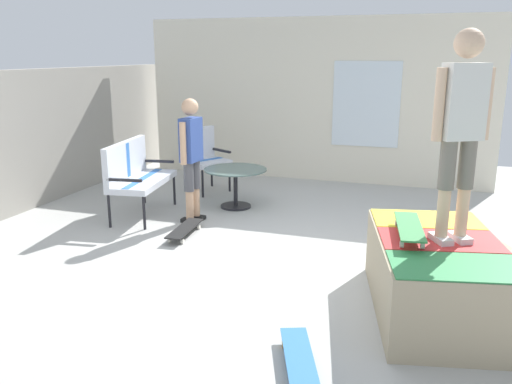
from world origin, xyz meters
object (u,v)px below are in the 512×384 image
skateboard_spare (299,358)px  patio_chair_near_house (203,153)px  person_watching (191,152)px  skateboard_on_ramp (409,227)px  person_skater (461,122)px  skate_ramp (441,276)px  patio_table (236,180)px  skateboard_by_bench (185,229)px  patio_bench (135,171)px

skateboard_spare → patio_chair_near_house: bearing=31.3°
person_watching → skateboard_on_ramp: person_watching is taller
patio_chair_near_house → person_skater: bearing=-131.5°
person_skater → skateboard_spare: bearing=140.6°
person_skater → skateboard_on_ramp: size_ratio=2.06×
skate_ramp → skateboard_spare: skate_ramp is taller
patio_table → person_watching: size_ratio=0.56×
patio_table → skateboard_spare: 4.14m
skate_ramp → person_skater: size_ratio=1.30×
skateboard_spare → skateboard_on_ramp: 1.51m
person_skater → skateboard_on_ramp: (0.01, 0.33, -0.90)m
patio_table → person_watching: (-0.79, 0.31, 0.53)m
skate_ramp → patio_table: (2.47, 2.79, 0.07)m
patio_table → skateboard_on_ramp: skateboard_on_ramp is taller
person_watching → skateboard_by_bench: (-0.58, -0.15, -0.85)m
patio_chair_near_house → skateboard_spare: (-4.45, -2.70, -0.53)m
patio_chair_near_house → person_watching: size_ratio=0.63×
patio_table → skateboard_spare: patio_table is taller
patio_bench → patio_table: bearing=-56.2°
person_skater → skateboard_by_bench: 3.56m
patio_chair_near_house → patio_table: size_ratio=1.13×
patio_chair_near_house → person_watching: bearing=-160.8°
patio_table → skateboard_spare: size_ratio=1.10×
patio_chair_near_house → patio_table: patio_chair_near_house is taller
patio_chair_near_house → patio_table: bearing=-131.8°
patio_chair_near_house → skateboard_on_ramp: patio_chair_near_house is taller
skate_ramp → skateboard_on_ramp: (-0.02, 0.29, 0.42)m
patio_table → skateboard_spare: bearing=-153.3°
skate_ramp → patio_chair_near_house: size_ratio=2.15×
patio_bench → skateboard_by_bench: bearing=-120.0°
skate_ramp → person_skater: bearing=-125.8°
patio_table → person_skater: 3.98m
person_watching → person_skater: bearing=-118.6°
patio_table → skateboard_by_bench: bearing=173.4°
patio_table → skate_ramp: bearing=-131.5°
patio_bench → skateboard_by_bench: (-0.58, -1.01, -0.53)m
person_skater → patio_chair_near_house: bearing=48.5°
patio_chair_near_house → skateboard_by_bench: bearing=-162.0°
skate_ramp → person_skater: person_skater is taller
skate_ramp → patio_chair_near_house: bearing=48.4°
skateboard_by_bench → skate_ramp: bearing=-110.6°
patio_chair_near_house → skateboard_by_bench: size_ratio=1.25×
skate_ramp → patio_chair_near_house: (3.23, 3.64, 0.28)m
skate_ramp → skateboard_on_ramp: skateboard_on_ramp is taller
skate_ramp → skateboard_by_bench: size_ratio=2.70×
skate_ramp → skateboard_by_bench: (1.11, 2.95, -0.25)m
patio_table → skateboard_on_ramp: bearing=-134.9°
skate_ramp → person_watching: 3.58m
person_watching → skateboard_on_ramp: (-1.71, -2.81, -0.19)m
patio_chair_near_house → person_watching: person_watching is taller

